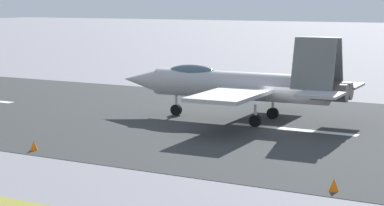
# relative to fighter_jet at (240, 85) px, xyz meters

# --- Properties ---
(ground_plane) EXTENTS (400.00, 400.00, 0.00)m
(ground_plane) POSITION_rel_fighter_jet_xyz_m (-3.29, 1.29, -2.39)
(ground_plane) COLOR gray
(runway_strip) EXTENTS (240.00, 26.00, 0.02)m
(runway_strip) POSITION_rel_fighter_jet_xyz_m (-3.31, 1.29, -2.38)
(runway_strip) COLOR #313434
(runway_strip) RESTS_ON ground
(fighter_jet) EXTENTS (16.26, 13.77, 5.58)m
(fighter_jet) POSITION_rel_fighter_jet_xyz_m (0.00, 0.00, 0.00)
(fighter_jet) COLOR #A5A3A9
(fighter_jet) RESTS_ON ground
(marker_cone_near) EXTENTS (0.44, 0.44, 0.55)m
(marker_cone_near) POSITION_rel_fighter_jet_xyz_m (-10.41, 13.36, -2.11)
(marker_cone_near) COLOR orange
(marker_cone_near) RESTS_ON ground
(marker_cone_mid) EXTENTS (0.44, 0.44, 0.55)m
(marker_cone_mid) POSITION_rel_fighter_jet_xyz_m (5.72, 13.36, -2.11)
(marker_cone_mid) COLOR orange
(marker_cone_mid) RESTS_ON ground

